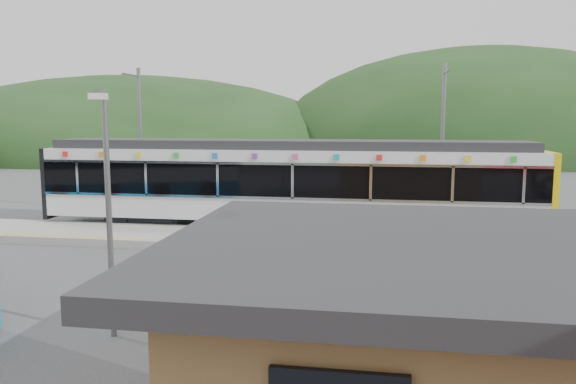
# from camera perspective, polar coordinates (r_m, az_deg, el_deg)

# --- Properties ---
(ground) EXTENTS (120.00, 120.00, 0.00)m
(ground) POSITION_cam_1_polar(r_m,az_deg,el_deg) (17.97, -5.01, -7.53)
(ground) COLOR #4C4C4F
(ground) RESTS_ON ground
(hills) EXTENTS (146.00, 149.00, 26.00)m
(hills) POSITION_cam_1_polar(r_m,az_deg,el_deg) (22.64, 13.88, -4.57)
(hills) COLOR #1E3D19
(hills) RESTS_ON ground
(platform) EXTENTS (26.00, 3.20, 0.30)m
(platform) POSITION_cam_1_polar(r_m,az_deg,el_deg) (21.05, -2.77, -4.85)
(platform) COLOR #9E9E99
(platform) RESTS_ON ground
(yellow_line) EXTENTS (26.00, 0.10, 0.01)m
(yellow_line) POSITION_cam_1_polar(r_m,az_deg,el_deg) (19.78, -3.57, -5.20)
(yellow_line) COLOR yellow
(yellow_line) RESTS_ON platform
(train) EXTENTS (20.44, 3.01, 3.74)m
(train) POSITION_cam_1_polar(r_m,az_deg,el_deg) (23.26, -0.14, 1.13)
(train) COLOR black
(train) RESTS_ON ground
(catenary_mast_west) EXTENTS (0.18, 1.80, 7.00)m
(catenary_mast_west) POSITION_cam_1_polar(r_m,az_deg,el_deg) (27.80, -14.77, 5.21)
(catenary_mast_west) COLOR slate
(catenary_mast_west) RESTS_ON ground
(catenary_mast_east) EXTENTS (0.18, 1.80, 7.00)m
(catenary_mast_east) POSITION_cam_1_polar(r_m,az_deg,el_deg) (25.51, 15.41, 5.00)
(catenary_mast_east) COLOR slate
(catenary_mast_east) RESTS_ON ground
(station_shelter) EXTENTS (9.20, 6.20, 3.00)m
(station_shelter) POSITION_cam_1_polar(r_m,az_deg,el_deg) (8.55, 20.40, -14.31)
(station_shelter) COLOR olive
(station_shelter) RESTS_ON ground
(lamp_post) EXTENTS (0.41, 0.99, 5.23)m
(lamp_post) POSITION_cam_1_polar(r_m,az_deg,el_deg) (12.17, -18.07, -0.03)
(lamp_post) COLOR slate
(lamp_post) RESTS_ON ground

